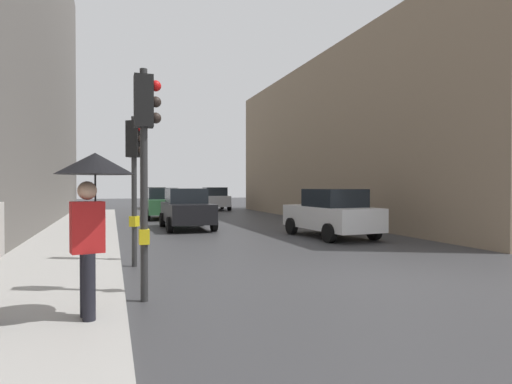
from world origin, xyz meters
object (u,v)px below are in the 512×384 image
traffic_light_near_left (145,141)px  car_white_compact (331,213)px  car_dark_suv (187,209)px  car_silver_hatchback (214,199)px  traffic_light_near_right (135,163)px  car_green_estate (163,203)px  car_yellow_taxi (155,198)px  pedestrian_with_umbrella (93,188)px

traffic_light_near_left → car_white_compact: traffic_light_near_left is taller
car_dark_suv → car_silver_hatchback: size_ratio=0.98×
traffic_light_near_left → traffic_light_near_right: bearing=90.1°
car_green_estate → car_yellow_taxi: bearing=87.0°
traffic_light_near_right → car_green_estate: size_ratio=0.82×
car_green_estate → traffic_light_near_right: bearing=-98.6°
car_green_estate → car_yellow_taxi: (0.62, 11.72, 0.00)m
traffic_light_near_left → car_silver_hatchback: (7.05, 25.95, -1.71)m
car_green_estate → car_yellow_taxi: same height
car_green_estate → car_silver_hatchback: bearing=58.4°
traffic_light_near_left → car_white_compact: 10.05m
car_dark_suv → car_silver_hatchback: (4.48, 14.22, 0.00)m
car_dark_suv → traffic_light_near_right: bearing=-106.9°
car_yellow_taxi → car_white_compact: size_ratio=0.99×
car_dark_suv → pedestrian_with_umbrella: 13.42m
traffic_light_near_right → car_green_estate: traffic_light_near_right is taller
traffic_light_near_left → car_dark_suv: (2.58, 11.73, -1.71)m
traffic_light_near_left → car_green_estate: (2.24, 18.12, -1.71)m
car_silver_hatchback → car_green_estate: bearing=-121.6°
traffic_light_near_right → car_silver_hatchback: (7.06, 22.73, -1.52)m
car_silver_hatchback → car_white_compact: size_ratio=0.99×
pedestrian_with_umbrella → car_yellow_taxi: bearing=83.4°
car_dark_suv → car_green_estate: size_ratio=0.99×
traffic_light_near_left → car_dark_suv: traffic_light_near_left is taller
car_white_compact → pedestrian_with_umbrella: bearing=-133.7°
car_dark_suv → car_green_estate: bearing=93.0°
car_dark_suv → car_white_compact: bearing=-46.9°
car_white_compact → pedestrian_with_umbrella: size_ratio=2.02×
traffic_light_near_right → car_green_estate: (2.24, 14.90, -1.52)m
car_dark_suv → car_silver_hatchback: bearing=72.5°
traffic_light_near_left → car_dark_suv: bearing=77.6°
car_dark_suv → car_white_compact: (4.49, -4.79, 0.00)m
car_silver_hatchback → pedestrian_with_umbrella: pedestrian_with_umbrella is taller
traffic_light_near_left → car_yellow_taxi: traffic_light_near_left is taller
traffic_light_near_left → car_green_estate: 18.34m
traffic_light_near_right → car_silver_hatchback: size_ratio=0.81×
car_green_estate → car_white_compact: size_ratio=0.98×
traffic_light_near_left → traffic_light_near_right: size_ratio=1.08×
traffic_light_near_left → car_white_compact: bearing=44.5°
car_silver_hatchback → pedestrian_with_umbrella: size_ratio=2.00×
car_green_estate → pedestrian_with_umbrella: bearing=-98.8°
car_green_estate → car_white_compact: 12.18m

